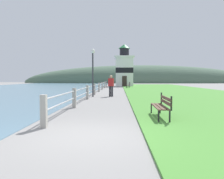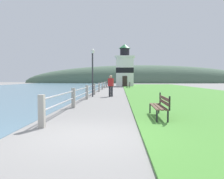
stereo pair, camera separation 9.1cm
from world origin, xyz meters
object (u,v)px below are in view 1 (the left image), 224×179
Objects in this scene: lighthouse at (124,69)px; lamp_post at (93,64)px; person_strolling at (111,85)px; park_bench_near at (162,105)px; park_bench_midway at (129,85)px.

lighthouse reaches higher than lamp_post.
lighthouse reaches higher than person_strolling.
person_strolling is (-2.32, 10.04, 0.44)m from park_bench_near.
lamp_post is at bearing -97.23° from lighthouse.
lamp_post is (-3.82, 9.73, 2.20)m from park_bench_near.
lamp_post reaches higher than park_bench_near.
park_bench_midway is (-0.17, 25.96, -0.00)m from park_bench_near.
lamp_post is (-3.17, -25.01, -0.70)m from lighthouse.
person_strolling is at bearing -76.07° from park_bench_near.
lighthouse is at bearing -86.23° from park_bench_midway.
lamp_post reaches higher than person_strolling.
person_strolling is (-2.15, -15.92, 0.44)m from park_bench_midway.
park_bench_near is at bearing 91.04° from park_bench_midway.
lamp_post reaches higher than park_bench_midway.
lighthouse is (-0.64, 34.74, 2.90)m from park_bench_near.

